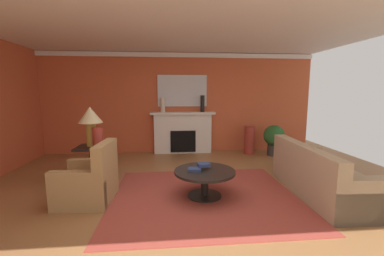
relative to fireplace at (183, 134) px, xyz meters
name	(u,v)px	position (x,y,z in m)	size (l,w,h in m)	color
ground_plane	(182,200)	(-0.19, -3.16, -0.55)	(9.49, 9.49, 0.00)	olive
wall_fireplace	(175,103)	(-0.19, 0.21, 0.85)	(7.90, 0.12, 2.81)	#C65633
ceiling_panel	(180,20)	(-0.19, -2.86, 2.28)	(7.90, 7.21, 0.06)	white
crown_moulding	(175,55)	(-0.19, 0.13, 2.17)	(7.90, 0.08, 0.12)	white
area_rug	(204,196)	(0.18, -3.05, -0.55)	(3.02, 2.67, 0.01)	#993D33
fireplace	(183,134)	(0.00, 0.00, 0.00)	(1.80, 0.35, 1.16)	white
mantel_mirror	(182,91)	(0.00, 0.12, 1.20)	(1.38, 0.04, 0.87)	silver
sofa	(320,177)	(2.13, -3.13, -0.25)	(1.00, 2.14, 0.85)	tan
armchair_near_window	(89,183)	(-1.66, -3.05, -0.24)	(0.85, 0.85, 0.95)	#9E7A4C
coffee_table	(205,177)	(0.18, -3.05, -0.22)	(1.00, 1.00, 0.45)	black
side_table	(93,162)	(-1.85, -2.17, -0.15)	(0.56, 0.56, 0.70)	black
table_lamp	(90,119)	(-1.85, -2.17, 0.67)	(0.44, 0.44, 0.75)	#B28E38
vase_tall_corner	(249,140)	(1.84, -0.30, -0.16)	(0.29, 0.29, 0.78)	#9E3328
vase_mantel_right	(202,104)	(0.55, -0.05, 0.84)	(0.11, 0.11, 0.46)	black
vase_on_side_table	(98,137)	(-1.70, -2.29, 0.34)	(0.19, 0.19, 0.38)	#9E3328
vase_mantel_left	(163,105)	(-0.55, -0.05, 0.81)	(0.13, 0.13, 0.40)	beige
book_red_cover	(195,170)	(0.02, -3.06, -0.08)	(0.21, 0.15, 0.05)	navy
book_art_folio	(204,165)	(0.17, -2.99, -0.03)	(0.20, 0.15, 0.06)	navy
potted_plant	(274,138)	(2.44, -0.55, -0.06)	(0.56, 0.56, 0.83)	#333333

